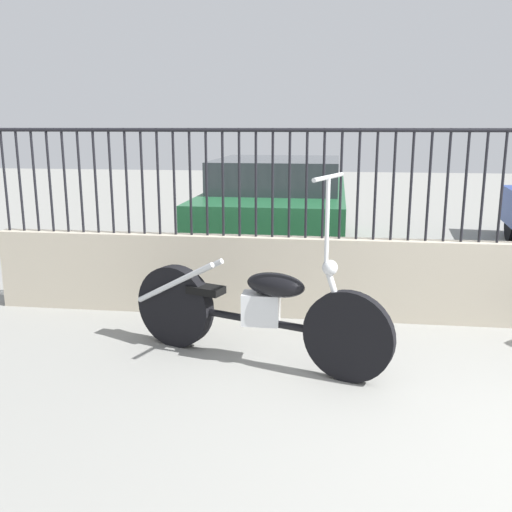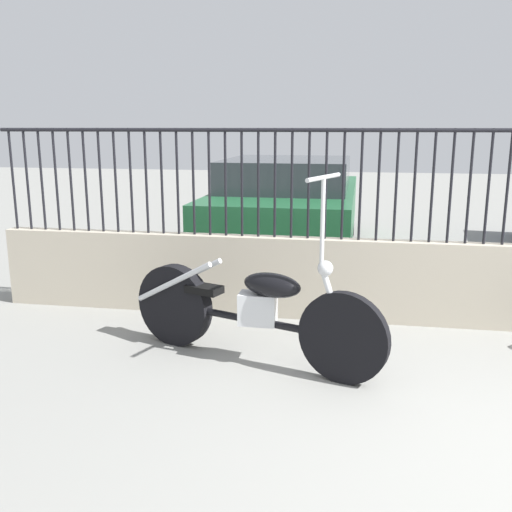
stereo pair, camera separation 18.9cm
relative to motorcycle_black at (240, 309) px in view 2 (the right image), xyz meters
name	(u,v)px [view 2 (the right image)]	position (x,y,z in m)	size (l,w,h in m)	color
low_wall	(498,287)	(2.11, 1.07, -0.02)	(9.39, 0.18, 0.76)	#B2A893
fence_railing	(509,173)	(2.11, 1.07, 0.98)	(9.39, 0.04, 0.99)	black
motorcycle_black	(240,309)	(0.00, 0.00, 0.00)	(2.05, 0.89, 1.46)	black
car_green	(288,204)	(-0.10, 3.97, 0.28)	(1.87, 4.18, 1.33)	black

